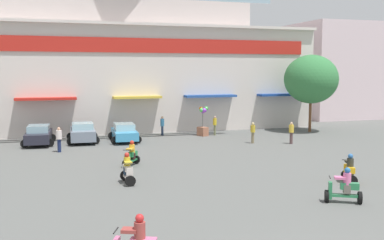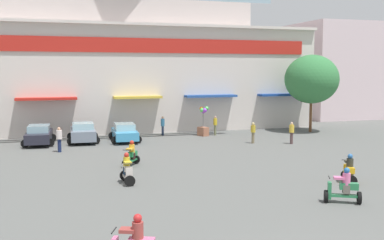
{
  "view_description": "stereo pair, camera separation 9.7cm",
  "coord_description": "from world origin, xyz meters",
  "px_view_note": "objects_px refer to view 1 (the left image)",
  "views": [
    {
      "loc": [
        -6.93,
        -9.79,
        5.51
      ],
      "look_at": [
        1.7,
        18.12,
        2.4
      ],
      "focal_mm": 43.22,
      "sensor_mm": 36.0,
      "label": 1
    },
    {
      "loc": [
        -6.84,
        -9.81,
        5.51
      ],
      "look_at": [
        1.7,
        18.12,
        2.4
      ],
      "focal_mm": 43.22,
      "sensor_mm": 36.0,
      "label": 2
    }
  ],
  "objects_px": {
    "parked_car_2": "(124,132)",
    "pedestrian_1": "(253,131)",
    "plaza_tree_1": "(311,79)",
    "parked_car_0": "(39,135)",
    "pedestrian_3": "(291,132)",
    "pedestrian_4": "(215,124)",
    "scooter_rider_0": "(131,156)",
    "scooter_rider_1": "(128,171)",
    "balloon_vendor_cart": "(203,124)",
    "scooter_rider_3": "(344,188)",
    "parked_car_1": "(83,132)",
    "pedestrian_2": "(162,124)",
    "pedestrian_0": "(59,138)",
    "scooter_rider_4": "(349,171)"
  },
  "relations": [
    {
      "from": "scooter_rider_0",
      "to": "pedestrian_2",
      "type": "distance_m",
      "value": 12.87
    },
    {
      "from": "pedestrian_2",
      "to": "pedestrian_4",
      "type": "bearing_deg",
      "value": -16.68
    },
    {
      "from": "scooter_rider_1",
      "to": "pedestrian_4",
      "type": "height_order",
      "value": "pedestrian_4"
    },
    {
      "from": "plaza_tree_1",
      "to": "pedestrian_4",
      "type": "relative_size",
      "value": 4.17
    },
    {
      "from": "parked_car_2",
      "to": "pedestrian_1",
      "type": "xyz_separation_m",
      "value": [
        9.24,
        -3.82,
        0.2
      ]
    },
    {
      "from": "pedestrian_1",
      "to": "balloon_vendor_cart",
      "type": "height_order",
      "value": "balloon_vendor_cart"
    },
    {
      "from": "scooter_rider_1",
      "to": "parked_car_1",
      "type": "bearing_deg",
      "value": 94.78
    },
    {
      "from": "parked_car_2",
      "to": "balloon_vendor_cart",
      "type": "height_order",
      "value": "balloon_vendor_cart"
    },
    {
      "from": "parked_car_0",
      "to": "pedestrian_4",
      "type": "bearing_deg",
      "value": 3.35
    },
    {
      "from": "plaza_tree_1",
      "to": "pedestrian_3",
      "type": "height_order",
      "value": "plaza_tree_1"
    },
    {
      "from": "pedestrian_2",
      "to": "pedestrian_3",
      "type": "bearing_deg",
      "value": -41.94
    },
    {
      "from": "scooter_rider_0",
      "to": "scooter_rider_1",
      "type": "xyz_separation_m",
      "value": [
        -0.9,
        -4.11,
        0.03
      ]
    },
    {
      "from": "pedestrian_3",
      "to": "parked_car_2",
      "type": "bearing_deg",
      "value": 157.37
    },
    {
      "from": "parked_car_2",
      "to": "pedestrian_1",
      "type": "relative_size",
      "value": 2.65
    },
    {
      "from": "plaza_tree_1",
      "to": "parked_car_0",
      "type": "bearing_deg",
      "value": -179.05
    },
    {
      "from": "plaza_tree_1",
      "to": "pedestrian_1",
      "type": "xyz_separation_m",
      "value": [
        -7.72,
        -4.53,
        -3.85
      ]
    },
    {
      "from": "pedestrian_0",
      "to": "balloon_vendor_cart",
      "type": "distance_m",
      "value": 12.75
    },
    {
      "from": "pedestrian_3",
      "to": "pedestrian_0",
      "type": "bearing_deg",
      "value": 175.12
    },
    {
      "from": "pedestrian_1",
      "to": "parked_car_1",
      "type": "bearing_deg",
      "value": 160.59
    },
    {
      "from": "parked_car_1",
      "to": "scooter_rider_0",
      "type": "distance_m",
      "value": 10.27
    },
    {
      "from": "scooter_rider_1",
      "to": "pedestrian_2",
      "type": "xyz_separation_m",
      "value": [
        5.62,
        16.08,
        0.29
      ]
    },
    {
      "from": "scooter_rider_3",
      "to": "pedestrian_4",
      "type": "xyz_separation_m",
      "value": [
        1.84,
        20.83,
        0.32
      ]
    },
    {
      "from": "pedestrian_3",
      "to": "parked_car_0",
      "type": "bearing_deg",
      "value": 163.89
    },
    {
      "from": "pedestrian_0",
      "to": "pedestrian_3",
      "type": "xyz_separation_m",
      "value": [
        16.88,
        -1.44,
        -0.03
      ]
    },
    {
      "from": "pedestrian_4",
      "to": "pedestrian_2",
      "type": "bearing_deg",
      "value": 163.32
    },
    {
      "from": "parked_car_0",
      "to": "parked_car_2",
      "type": "relative_size",
      "value": 1.01
    },
    {
      "from": "scooter_rider_3",
      "to": "pedestrian_3",
      "type": "relative_size",
      "value": 0.93
    },
    {
      "from": "parked_car_2",
      "to": "pedestrian_3",
      "type": "xyz_separation_m",
      "value": [
        11.9,
        -4.96,
        0.22
      ]
    },
    {
      "from": "parked_car_1",
      "to": "scooter_rider_1",
      "type": "relative_size",
      "value": 2.8
    },
    {
      "from": "parked_car_1",
      "to": "pedestrian_3",
      "type": "height_order",
      "value": "pedestrian_3"
    },
    {
      "from": "pedestrian_0",
      "to": "scooter_rider_4",
      "type": "bearing_deg",
      "value": -44.58
    },
    {
      "from": "scooter_rider_0",
      "to": "plaza_tree_1",
      "type": "bearing_deg",
      "value": 29.55
    },
    {
      "from": "plaza_tree_1",
      "to": "pedestrian_0",
      "type": "height_order",
      "value": "plaza_tree_1"
    },
    {
      "from": "parked_car_2",
      "to": "pedestrian_4",
      "type": "xyz_separation_m",
      "value": [
        7.97,
        1.16,
        0.24
      ]
    },
    {
      "from": "plaza_tree_1",
      "to": "pedestrian_2",
      "type": "bearing_deg",
      "value": 172.52
    },
    {
      "from": "balloon_vendor_cart",
      "to": "scooter_rider_4",
      "type": "bearing_deg",
      "value": -84.9
    },
    {
      "from": "plaza_tree_1",
      "to": "scooter_rider_3",
      "type": "distance_m",
      "value": 23.45
    },
    {
      "from": "scooter_rider_1",
      "to": "pedestrian_1",
      "type": "height_order",
      "value": "pedestrian_1"
    },
    {
      "from": "pedestrian_1",
      "to": "pedestrian_4",
      "type": "height_order",
      "value": "pedestrian_4"
    },
    {
      "from": "scooter_rider_1",
      "to": "pedestrian_0",
      "type": "height_order",
      "value": "pedestrian_0"
    },
    {
      "from": "parked_car_1",
      "to": "scooter_rider_1",
      "type": "xyz_separation_m",
      "value": [
        1.19,
        -14.17,
        -0.13
      ]
    },
    {
      "from": "scooter_rider_1",
      "to": "scooter_rider_3",
      "type": "distance_m",
      "value": 10.11
    },
    {
      "from": "scooter_rider_0",
      "to": "scooter_rider_4",
      "type": "bearing_deg",
      "value": -37.26
    },
    {
      "from": "balloon_vendor_cart",
      "to": "scooter_rider_3",
      "type": "bearing_deg",
      "value": -92.08
    },
    {
      "from": "pedestrian_4",
      "to": "balloon_vendor_cart",
      "type": "distance_m",
      "value": 1.09
    },
    {
      "from": "pedestrian_0",
      "to": "pedestrian_1",
      "type": "relative_size",
      "value": 1.06
    },
    {
      "from": "pedestrian_3",
      "to": "pedestrian_4",
      "type": "xyz_separation_m",
      "value": [
        -3.93,
        6.12,
        0.02
      ]
    },
    {
      "from": "parked_car_0",
      "to": "scooter_rider_0",
      "type": "bearing_deg",
      "value": -61.66
    },
    {
      "from": "pedestrian_2",
      "to": "pedestrian_3",
      "type": "relative_size",
      "value": 0.99
    },
    {
      "from": "scooter_rider_0",
      "to": "pedestrian_1",
      "type": "height_order",
      "value": "pedestrian_1"
    }
  ]
}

